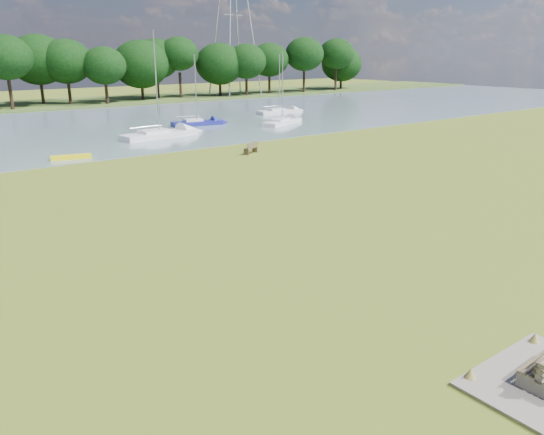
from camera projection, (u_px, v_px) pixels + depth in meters
ground at (246, 240)px, 24.38m from camera, size 220.00×220.00×0.00m
river at (23, 133)px, 56.35m from camera, size 220.00×40.00×0.10m
riverbank_bench at (251, 148)px, 44.64m from camera, size 1.68×1.11×1.00m
kayak at (71, 157)px, 42.30m from camera, size 3.19×1.42×0.31m
tree_line at (17, 63)px, 77.62m from camera, size 153.24×9.27×11.22m
sailboat_0 at (159, 133)px, 52.52m from camera, size 8.13×3.24×10.20m
sailboat_1 at (197, 121)px, 61.34m from camera, size 6.06×2.57×7.91m
sailboat_2 at (282, 121)px, 62.36m from camera, size 6.79×4.24×8.24m
sailboat_4 at (279, 110)px, 73.08m from camera, size 6.44×2.16×7.83m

